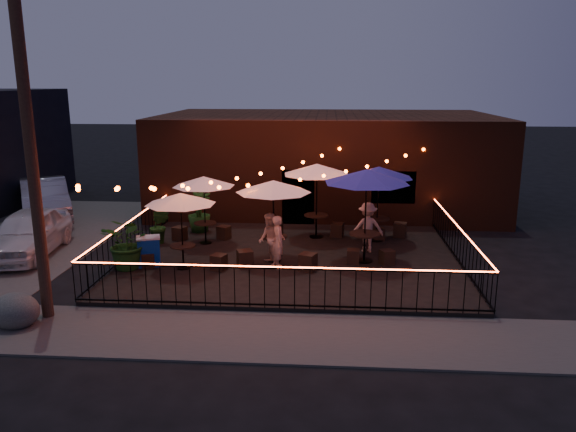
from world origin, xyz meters
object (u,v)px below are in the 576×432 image
cafe_table_2 (273,188)px  boulder (15,311)px  cafe_table_0 (180,200)px  utility_pole (30,147)px  cafe_table_5 (379,173)px  cafe_table_4 (367,177)px  cafe_table_1 (204,182)px  cooler (149,251)px  cafe_table_3 (317,170)px

cafe_table_2 → boulder: 7.44m
cafe_table_0 → boulder: 5.11m
utility_pole → cafe_table_5: (8.16, 6.58, -1.55)m
utility_pole → cafe_table_5: utility_pole is taller
cafe_table_4 → cafe_table_1: bearing=163.2°
cooler → boulder: 4.39m
cafe_table_0 → cooler: size_ratio=2.96×
utility_pole → cafe_table_2: size_ratio=3.27×
cafe_table_3 → boulder: 10.13m
cafe_table_3 → cafe_table_5: (2.04, -0.28, -0.03)m
cafe_table_3 → cafe_table_4: cafe_table_4 is taller
utility_pole → cafe_table_2: (4.91, 4.18, -1.62)m
cafe_table_0 → cafe_table_2: 2.69m
cafe_table_3 → cafe_table_4: bearing=-59.6°
cafe_table_2 → cafe_table_4: bearing=2.8°
cafe_table_1 → cooler: 3.12m
cafe_table_3 → cafe_table_1: bearing=-164.7°
cafe_table_3 → cooler: cafe_table_3 is taller
cafe_table_4 → cafe_table_0: bearing=-169.1°
cafe_table_2 → boulder: bearing=-138.6°
cafe_table_5 → cooler: (-6.82, -3.14, -1.85)m
cafe_table_0 → boulder: (-2.85, -3.86, -1.78)m
cooler → boulder: cooler is taller
utility_pole → cafe_table_4: size_ratio=2.52×
cafe_table_0 → cafe_table_5: size_ratio=0.87×
cafe_table_5 → cafe_table_2: bearing=-143.6°
cafe_table_1 → cafe_table_3: bearing=15.3°
cafe_table_4 → cafe_table_2: bearing=-177.2°
boulder → cafe_table_3: bearing=48.4°
boulder → cafe_table_5: bearing=39.6°
cafe_table_5 → cooler: cafe_table_5 is taller
cafe_table_1 → cafe_table_4: size_ratio=0.83×
utility_pole → cafe_table_4: utility_pole is taller
utility_pole → cafe_table_3: bearing=48.2°
cafe_table_3 → boulder: size_ratio=2.93×
cooler → cafe_table_5: bearing=6.7°
utility_pole → cafe_table_0: 4.47m
cafe_table_4 → cooler: bearing=-172.1°
utility_pole → cafe_table_3: (6.12, 6.86, -1.52)m
cafe_table_0 → cafe_table_1: (0.10, 2.56, 0.03)m
cafe_table_2 → boulder: (-5.38, -4.73, -2.00)m
cafe_table_1 → boulder: bearing=-114.7°
cafe_table_2 → cafe_table_0: bearing=-160.9°
cafe_table_2 → cafe_table_4: (2.70, 0.13, 0.31)m
utility_pole → cafe_table_0: size_ratio=3.07×
cafe_table_0 → cafe_table_2: bearing=19.1°
utility_pole → cafe_table_1: 6.62m
cooler → boulder: size_ratio=0.90×
utility_pole → cafe_table_3: utility_pole is taller
cafe_table_3 → cooler: size_ratio=3.27×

